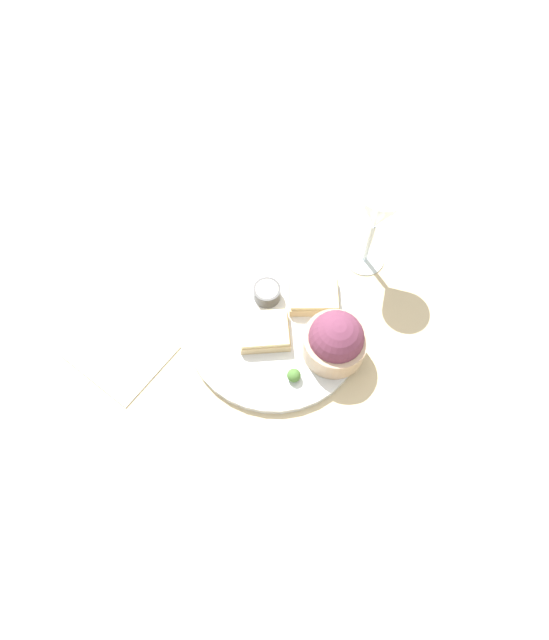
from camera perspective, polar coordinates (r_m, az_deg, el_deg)
ground_plane at (r=0.81m, az=0.00°, el=-1.07°), size 4.00×4.00×0.00m
dinner_plate at (r=0.81m, az=0.00°, el=-0.86°), size 0.28×0.28×0.01m
salad_bowl at (r=0.75m, az=6.97°, el=-2.36°), size 0.10×0.10×0.09m
sauce_ramekin at (r=0.81m, az=-0.86°, el=3.18°), size 0.04×0.04×0.03m
cheese_toast_near at (r=0.78m, az=-1.15°, el=-1.29°), size 0.09×0.08×0.03m
cheese_toast_far at (r=0.81m, az=4.51°, el=2.84°), size 0.09×0.07×0.03m
wine_glass at (r=0.79m, az=11.77°, el=12.03°), size 0.08×0.08×0.18m
garnish at (r=0.76m, az=2.22°, el=-6.34°), size 0.02×0.02×0.02m
napkin at (r=0.83m, az=-17.30°, el=-3.27°), size 0.19×0.18×0.01m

